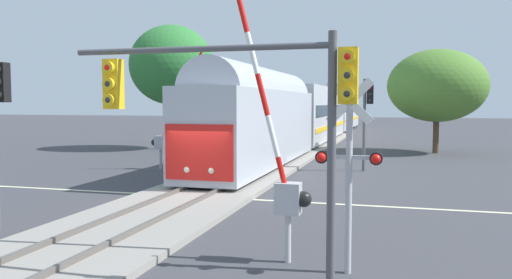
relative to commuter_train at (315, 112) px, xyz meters
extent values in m
plane|color=#3D3D42|center=(0.00, -28.18, -2.74)|extent=(220.00, 220.00, 0.00)
cube|color=beige|center=(0.00, -28.18, -2.73)|extent=(44.00, 0.20, 0.01)
cube|color=gray|center=(0.00, -28.18, -2.65)|extent=(4.40, 80.00, 0.18)
cube|color=#56514C|center=(-0.72, -28.18, -2.49)|extent=(0.10, 80.00, 0.14)
cube|color=#56514C|center=(0.71, -28.18, -2.49)|extent=(0.10, 80.00, 0.14)
cube|color=#B2B7C1|center=(0.00, -19.57, -0.47)|extent=(3.00, 16.94, 3.90)
cube|color=red|center=(0.00, -28.06, -1.05)|extent=(2.76, 0.08, 2.15)
cylinder|color=#B2B7C1|center=(0.00, -19.57, 1.36)|extent=(2.76, 15.25, 2.76)
sphere|color=#F4F2CC|center=(-0.50, -28.07, -1.73)|extent=(0.24, 0.24, 0.24)
sphere|color=#F4F2CC|center=(0.50, -28.07, -1.73)|extent=(0.24, 0.24, 0.24)
cube|color=silver|center=(0.00, 0.08, -0.12)|extent=(3.00, 20.58, 4.60)
cube|color=black|center=(1.51, 0.08, 0.18)|extent=(0.04, 18.52, 0.90)
cube|color=gold|center=(1.52, 0.08, -1.27)|extent=(0.04, 18.93, 0.36)
cube|color=silver|center=(0.00, 21.56, -0.12)|extent=(3.00, 20.58, 4.60)
cube|color=black|center=(1.51, 21.56, 0.18)|extent=(0.04, 18.52, 0.90)
cube|color=gold|center=(1.52, 21.56, -1.27)|extent=(0.04, 18.93, 0.36)
cylinder|color=#B7B7BC|center=(4.96, -35.08, -2.19)|extent=(0.14, 0.14, 1.10)
cube|color=#B7B7BC|center=(4.96, -35.08, -1.29)|extent=(0.56, 0.40, 0.70)
sphere|color=black|center=(5.31, -35.08, -1.29)|extent=(0.36, 0.36, 0.36)
cylinder|color=red|center=(4.84, -35.08, -0.82)|extent=(0.35, 0.12, 0.95)
cylinder|color=white|center=(4.60, -35.08, 0.10)|extent=(0.35, 0.12, 0.95)
cylinder|color=red|center=(4.37, -35.08, 1.02)|extent=(0.35, 0.12, 0.95)
cylinder|color=white|center=(4.13, -35.08, 1.94)|extent=(0.35, 0.12, 0.95)
cylinder|color=red|center=(3.89, -35.08, 2.86)|extent=(0.35, 0.12, 0.95)
cylinder|color=#B2B2B7|center=(6.32, -35.45, -0.76)|extent=(0.14, 0.14, 3.95)
cube|color=white|center=(6.32, -35.47, 0.86)|extent=(0.98, 0.05, 0.98)
cube|color=white|center=(6.32, -35.47, 0.86)|extent=(0.98, 0.05, 0.98)
cube|color=#B2B2B7|center=(6.32, -35.45, -0.29)|extent=(1.10, 0.08, 0.08)
cylinder|color=black|center=(5.77, -35.55, -0.29)|extent=(0.26, 0.18, 0.26)
cylinder|color=black|center=(6.87, -35.55, -0.29)|extent=(0.26, 0.18, 0.26)
sphere|color=red|center=(5.77, -35.65, -0.29)|extent=(0.20, 0.20, 0.20)
sphere|color=red|center=(6.87, -35.65, -0.29)|extent=(0.20, 0.20, 0.20)
cone|color=black|center=(6.32, -35.45, 1.33)|extent=(0.28, 0.28, 0.22)
cylinder|color=#B7B7BC|center=(-4.96, -21.27, -2.19)|extent=(0.14, 0.14, 1.10)
cube|color=#B7B7BC|center=(-4.96, -21.27, -1.29)|extent=(0.56, 0.40, 0.70)
sphere|color=black|center=(-5.31, -21.27, -1.29)|extent=(0.36, 0.36, 0.36)
cylinder|color=red|center=(-4.72, -21.27, -0.80)|extent=(0.59, 0.12, 1.02)
cylinder|color=white|center=(-4.23, -21.27, 0.16)|extent=(0.59, 0.12, 1.02)
cylinder|color=red|center=(-3.74, -21.27, 1.13)|extent=(0.59, 0.12, 1.02)
cylinder|color=white|center=(-3.26, -21.27, 2.09)|extent=(0.59, 0.12, 1.02)
cylinder|color=red|center=(-2.77, -21.27, 3.06)|extent=(0.59, 0.12, 1.02)
sphere|color=red|center=(-2.53, -21.27, 3.54)|extent=(0.14, 0.14, 0.14)
cylinder|color=#4C4C51|center=(5.58, -19.07, -0.33)|extent=(0.16, 0.16, 4.81)
cube|color=black|center=(5.86, -19.07, 1.27)|extent=(0.34, 0.26, 1.00)
sphere|color=red|center=(5.86, -19.22, 1.59)|extent=(0.20, 0.20, 0.20)
cylinder|color=black|center=(5.86, -19.25, 1.59)|extent=(0.24, 0.10, 0.24)
sphere|color=#262626|center=(5.86, -19.22, 1.27)|extent=(0.20, 0.20, 0.20)
cylinder|color=black|center=(5.86, -19.25, 1.27)|extent=(0.24, 0.10, 0.24)
sphere|color=#262626|center=(5.86, -19.22, 0.95)|extent=(0.20, 0.20, 0.20)
cylinder|color=black|center=(5.86, -19.25, 0.95)|extent=(0.24, 0.10, 0.24)
cube|color=black|center=(-2.37, -35.36, 1.35)|extent=(0.34, 0.26, 1.00)
cylinder|color=#4C4C51|center=(6.14, -36.91, -0.31)|extent=(0.16, 0.16, 4.84)
cube|color=gold|center=(6.42, -36.91, 1.31)|extent=(0.34, 0.26, 1.00)
sphere|color=red|center=(6.42, -37.06, 1.63)|extent=(0.20, 0.20, 0.20)
cylinder|color=gold|center=(6.42, -37.09, 1.63)|extent=(0.24, 0.10, 0.24)
sphere|color=#262626|center=(6.42, -37.06, 1.31)|extent=(0.20, 0.20, 0.20)
cylinder|color=gold|center=(6.42, -37.09, 1.31)|extent=(0.24, 0.10, 0.24)
sphere|color=#262626|center=(6.42, -37.06, 0.99)|extent=(0.20, 0.20, 0.20)
cylinder|color=gold|center=(6.42, -37.09, 0.99)|extent=(0.24, 0.10, 0.24)
cylinder|color=#4C4C51|center=(3.55, -36.91, 1.86)|extent=(5.17, 0.12, 0.12)
cube|color=gold|center=(1.74, -36.91, 1.21)|extent=(0.34, 0.26, 1.00)
sphere|color=red|center=(1.74, -37.06, 1.53)|extent=(0.20, 0.20, 0.20)
cylinder|color=gold|center=(1.74, -37.09, 1.53)|extent=(0.24, 0.10, 0.24)
sphere|color=#262626|center=(1.74, -37.06, 1.21)|extent=(0.20, 0.20, 0.20)
cylinder|color=gold|center=(1.74, -37.09, 1.21)|extent=(0.24, 0.10, 0.24)
sphere|color=#262626|center=(1.74, -37.06, 0.89)|extent=(0.20, 0.20, 0.20)
cylinder|color=gold|center=(1.74, -37.09, 0.89)|extent=(0.24, 0.10, 0.24)
cylinder|color=#4C3828|center=(9.87, -7.92, -1.31)|extent=(0.41, 0.41, 2.86)
ellipsoid|color=#4C7A2D|center=(9.87, -7.92, 2.04)|extent=(6.87, 6.87, 5.11)
cylinder|color=brown|center=(-9.36, -10.26, -0.65)|extent=(0.39, 0.39, 4.18)
ellipsoid|color=#2D7533|center=(-9.36, -10.26, 3.69)|extent=(6.39, 6.39, 6.01)
camera|label=1|loc=(7.28, -46.07, 0.84)|focal=35.80mm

